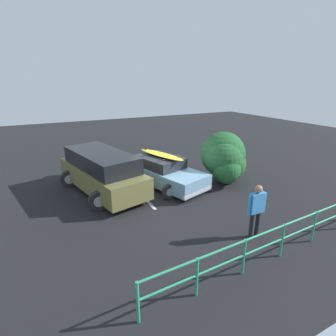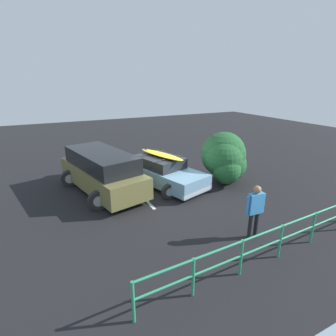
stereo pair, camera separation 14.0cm
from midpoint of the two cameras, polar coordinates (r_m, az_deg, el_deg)
ground_plane at (r=11.94m, az=-0.04°, el=-3.75°), size 44.00×44.00×0.02m
parking_stripe at (r=11.61m, az=-6.78°, el=-4.50°), size 0.12×4.32×0.00m
sedan_car at (r=11.87m, az=-1.06°, el=-0.67°), size 3.02×4.68×1.55m
suv_car at (r=11.33m, az=-13.88°, el=-0.63°), size 3.16×5.21×1.74m
person_bystander at (r=8.13m, az=18.92°, el=-8.09°), size 0.66×0.23×1.69m
railing_fence at (r=8.22m, az=26.90°, el=-11.81°), size 9.74×0.54×0.97m
bush_near_left at (r=12.28m, az=12.46°, el=2.34°), size 2.12×2.37×2.33m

